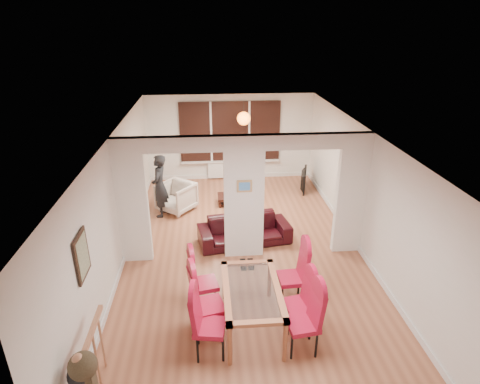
{
  "coord_description": "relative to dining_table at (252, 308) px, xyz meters",
  "views": [
    {
      "loc": [
        -0.69,
        -7.28,
        4.59
      ],
      "look_at": [
        -0.03,
        0.6,
        1.18
      ],
      "focal_mm": 30.0,
      "sensor_mm": 36.0,
      "label": 1
    }
  ],
  "objects": [
    {
      "name": "floor",
      "position": [
        0.08,
        2.2,
        -0.37
      ],
      "size": [
        5.0,
        9.0,
        0.01
      ],
      "primitive_type": "cube",
      "color": "#9C5C3F",
      "rests_on": "ground"
    },
    {
      "name": "room_walls",
      "position": [
        0.08,
        2.2,
        0.93
      ],
      "size": [
        5.0,
        9.0,
        2.6
      ],
      "primitive_type": null,
      "color": "silver",
      "rests_on": "floor"
    },
    {
      "name": "divider_wall",
      "position": [
        0.08,
        2.2,
        0.93
      ],
      "size": [
        5.0,
        0.18,
        2.6
      ],
      "primitive_type": "cube",
      "color": "white",
      "rests_on": "floor"
    },
    {
      "name": "bay_window_blinds",
      "position": [
        0.08,
        6.64,
        1.13
      ],
      "size": [
        3.0,
        0.08,
        1.8
      ],
      "primitive_type": "cube",
      "color": "black",
      "rests_on": "room_walls"
    },
    {
      "name": "radiator",
      "position": [
        0.08,
        6.6,
        -0.07
      ],
      "size": [
        1.4,
        0.08,
        0.5
      ],
      "primitive_type": "cube",
      "color": "white",
      "rests_on": "floor"
    },
    {
      "name": "pendant_light",
      "position": [
        0.38,
        5.5,
        1.78
      ],
      "size": [
        0.36,
        0.36,
        0.36
      ],
      "primitive_type": "sphere",
      "color": "orange",
      "rests_on": "room_walls"
    },
    {
      "name": "stair_newel",
      "position": [
        -2.17,
        -1.0,
        0.18
      ],
      "size": [
        0.4,
        1.2,
        1.1
      ],
      "primitive_type": null,
      "color": "#AC704F",
      "rests_on": "floor"
    },
    {
      "name": "wall_poster",
      "position": [
        -2.39,
        -0.2,
        1.23
      ],
      "size": [
        0.04,
        0.52,
        0.67
      ],
      "primitive_type": "cube",
      "color": "gray",
      "rests_on": "room_walls"
    },
    {
      "name": "pillar_photo",
      "position": [
        0.08,
        2.1,
        1.23
      ],
      "size": [
        0.3,
        0.03,
        0.25
      ],
      "primitive_type": "cube",
      "color": "#4C8CD8",
      "rests_on": "divider_wall"
    },
    {
      "name": "dining_table",
      "position": [
        0.0,
        0.0,
        0.0
      ],
      "size": [
        0.9,
        1.59,
        0.75
      ],
      "primitive_type": null,
      "color": "#975638",
      "rests_on": "floor"
    },
    {
      "name": "dining_chair_la",
      "position": [
        -0.67,
        -0.5,
        0.18
      ],
      "size": [
        0.51,
        0.51,
        1.11
      ],
      "primitive_type": null,
      "rotation": [
        0.0,
        0.0,
        -0.16
      ],
      "color": "maroon",
      "rests_on": "floor"
    },
    {
      "name": "dining_chair_lb",
      "position": [
        -0.69,
        -0.06,
        0.21
      ],
      "size": [
        0.57,
        0.57,
        1.17
      ],
      "primitive_type": null,
      "rotation": [
        0.0,
        0.0,
        0.25
      ],
      "color": "maroon",
      "rests_on": "floor"
    },
    {
      "name": "dining_chair_lc",
      "position": [
        -0.74,
        0.57,
        0.17
      ],
      "size": [
        0.51,
        0.51,
        1.08
      ],
      "primitive_type": null,
      "rotation": [
        0.0,
        0.0,
        0.21
      ],
      "color": "maroon",
      "rests_on": "floor"
    },
    {
      "name": "dining_chair_ra",
      "position": [
        0.69,
        -0.54,
        0.18
      ],
      "size": [
        0.5,
        0.5,
        1.11
      ],
      "primitive_type": null,
      "rotation": [
        0.0,
        0.0,
        0.14
      ],
      "color": "maroon",
      "rests_on": "floor"
    },
    {
      "name": "dining_chair_rb",
      "position": [
        0.72,
        -0.07,
        0.13
      ],
      "size": [
        0.48,
        0.48,
        1.02
      ],
      "primitive_type": null,
      "rotation": [
        0.0,
        0.0,
        0.19
      ],
      "color": "maroon",
      "rests_on": "floor"
    },
    {
      "name": "dining_chair_rc",
      "position": [
        0.76,
        0.59,
        0.19
      ],
      "size": [
        0.47,
        0.47,
        1.13
      ],
      "primitive_type": null,
      "rotation": [
        0.0,
        0.0,
        0.05
      ],
      "color": "maroon",
      "rests_on": "floor"
    },
    {
      "name": "sofa",
      "position": [
        0.14,
        2.69,
        -0.08
      ],
      "size": [
        2.12,
        1.11,
        0.59
      ],
      "primitive_type": "imported",
      "rotation": [
        0.0,
        0.0,
        0.17
      ],
      "color": "black",
      "rests_on": "floor"
    },
    {
      "name": "armchair",
      "position": [
        -1.46,
        4.46,
        0.0
      ],
      "size": [
        1.15,
        1.15,
        0.76
      ],
      "primitive_type": "imported",
      "rotation": [
        0.0,
        0.0,
        -0.67
      ],
      "color": "beige",
      "rests_on": "floor"
    },
    {
      "name": "person",
      "position": [
        -1.83,
        4.21,
        0.42
      ],
      "size": [
        0.64,
        0.47,
        1.6
      ],
      "primitive_type": "imported",
      "rotation": [
        0.0,
        0.0,
        -1.74
      ],
      "color": "black",
      "rests_on": "floor"
    },
    {
      "name": "television",
      "position": [
        2.08,
        5.6,
        -0.08
      ],
      "size": [
        1.02,
        0.4,
        0.59
      ],
      "primitive_type": "imported",
      "rotation": [
        0.0,
        0.0,
        1.31
      ],
      "color": "black",
      "rests_on": "floor"
    },
    {
      "name": "coffee_table",
      "position": [
        0.15,
        4.73,
        -0.25
      ],
      "size": [
        1.17,
        0.78,
        0.25
      ],
      "primitive_type": null,
      "rotation": [
        0.0,
        0.0,
        -0.24
      ],
      "color": "black",
      "rests_on": "floor"
    },
    {
      "name": "bottle",
      "position": [
        0.29,
        4.67,
        -0.0
      ],
      "size": [
        0.06,
        0.06,
        0.25
      ],
      "primitive_type": "cylinder",
      "color": "#143F19",
      "rests_on": "coffee_table"
    },
    {
      "name": "bowl",
      "position": [
        -0.0,
        4.79,
        -0.1
      ],
      "size": [
        0.22,
        0.22,
        0.05
      ],
      "primitive_type": "imported",
      "color": "black",
      "rests_on": "coffee_table"
    },
    {
      "name": "shoes",
      "position": [
        0.1,
        1.7,
        -0.32
      ],
      "size": [
        0.26,
        0.29,
        0.11
      ],
      "primitive_type": null,
      "color": "black",
      "rests_on": "floor"
    }
  ]
}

